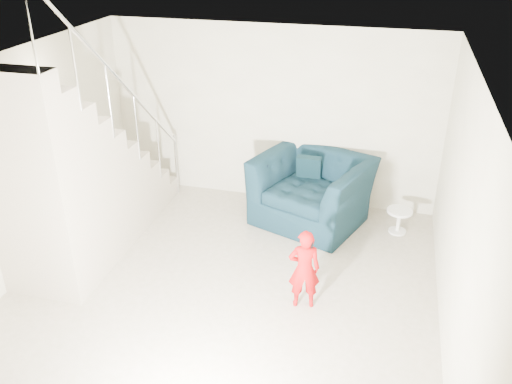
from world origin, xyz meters
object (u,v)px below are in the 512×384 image
at_px(armchair, 312,190).
at_px(staircase, 79,188).
at_px(side_table, 399,217).
at_px(toddler, 304,269).

relative_size(armchair, staircase, 0.41).
bearing_deg(staircase, armchair, 30.27).
bearing_deg(staircase, side_table, 21.31).
distance_m(side_table, staircase, 4.35).
bearing_deg(toddler, armchair, -97.08).
height_order(toddler, staircase, staircase).
height_order(toddler, side_table, toddler).
relative_size(toddler, side_table, 2.78).
bearing_deg(side_table, toddler, -117.72).
xyz_separation_m(armchair, staircase, (-2.74, -1.60, 0.46)).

